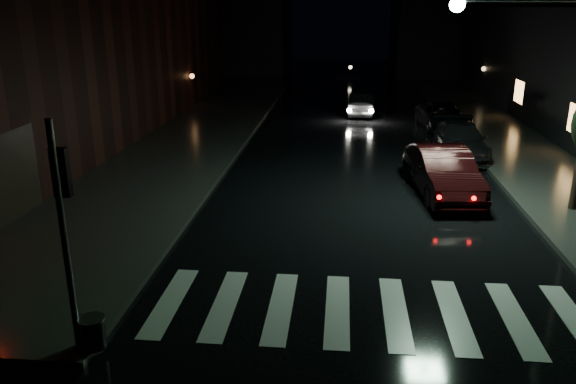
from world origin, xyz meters
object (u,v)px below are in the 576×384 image
(parked_car_c, at_px, (460,140))
(oncoming_car, at_px, (362,104))
(parked_car_d, at_px, (443,116))
(parked_car_a, at_px, (442,170))
(parked_car_b, at_px, (443,172))

(parked_car_c, height_order, oncoming_car, parked_car_c)
(parked_car_d, bearing_deg, parked_car_c, -96.81)
(parked_car_a, xyz_separation_m, parked_car_d, (1.80, 10.69, -0.15))
(parked_car_b, relative_size, parked_car_c, 0.99)
(parked_car_d, bearing_deg, parked_car_a, -103.92)
(parked_car_a, relative_size, parked_car_c, 0.97)
(parked_car_d, height_order, oncoming_car, parked_car_d)
(parked_car_a, xyz_separation_m, oncoming_car, (-2.30, 14.15, -0.16))
(parked_car_d, distance_m, oncoming_car, 5.37)
(parked_car_c, relative_size, oncoming_car, 1.24)
(parked_car_a, xyz_separation_m, parked_car_b, (0.00, -0.25, -0.01))
(parked_car_d, relative_size, oncoming_car, 1.20)
(parked_car_a, relative_size, parked_car_b, 0.98)
(parked_car_b, relative_size, oncoming_car, 1.23)
(parked_car_c, xyz_separation_m, oncoming_car, (-3.85, 9.18, -0.06))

